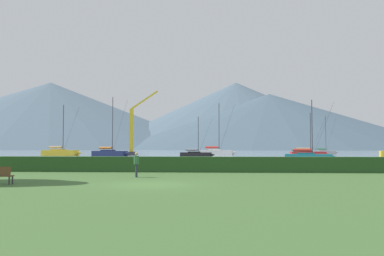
{
  "coord_description": "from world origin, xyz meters",
  "views": [
    {
      "loc": [
        3.62,
        -21.62,
        2.01
      ],
      "look_at": [
        -0.38,
        43.44,
        4.97
      ],
      "focal_mm": 38.46,
      "sensor_mm": 36.0,
      "label": 1
    }
  ],
  "objects": [
    {
      "name": "ground_plane",
      "position": [
        0.0,
        0.0,
        0.0
      ],
      "size": [
        1000.0,
        1000.0,
        0.0
      ],
      "primitive_type": "plane",
      "color": "#3D602D"
    },
    {
      "name": "harbor_water",
      "position": [
        0.0,
        137.0,
        0.0
      ],
      "size": [
        320.0,
        246.0,
        0.0
      ],
      "primitive_type": "cube",
      "color": "#8499A8",
      "rests_on": "ground_plane"
    },
    {
      "name": "hedge_line",
      "position": [
        0.0,
        11.0,
        0.61
      ],
      "size": [
        80.0,
        1.2,
        1.21
      ],
      "primitive_type": "cube",
      "color": "#284C23",
      "rests_on": "ground_plane"
    },
    {
      "name": "sailboat_slip_4",
      "position": [
        21.31,
        59.55,
        0.63
      ],
      "size": [
        7.65,
        2.38,
        8.65
      ],
      "rotation": [
        0.0,
        0.0,
        0.02
      ],
      "color": "red",
      "rests_on": "harbor_water"
    },
    {
      "name": "sailboat_slip_5",
      "position": [
        16.4,
        36.57,
        0.6
      ],
      "size": [
        7.38,
        3.54,
        8.55
      ],
      "rotation": [
        0.0,
        0.0,
        -0.24
      ],
      "color": "#19707A",
      "rests_on": "harbor_water"
    },
    {
      "name": "sailboat_slip_7",
      "position": [
        32.15,
        89.86,
        0.57
      ],
      "size": [
        6.64,
        1.99,
        10.07
      ],
      "rotation": [
        0.0,
        0.0,
        0.01
      ],
      "color": "#9E9EA3",
      "rests_on": "harbor_water"
    },
    {
      "name": "sailboat_slip_8",
      "position": [
        -0.39,
        56.97,
        0.55
      ],
      "size": [
        6.81,
        2.95,
        7.77
      ],
      "rotation": [
        0.0,
        0.0,
        -0.17
      ],
      "color": "black",
      "rests_on": "harbor_water"
    },
    {
      "name": "sailboat_slip_9",
      "position": [
        -18.76,
        63.24,
        0.71
      ],
      "size": [
        8.47,
        4.0,
        12.41
      ],
      "rotation": [
        0.0,
        0.0,
        -0.23
      ],
      "color": "navy",
      "rests_on": "harbor_water"
    },
    {
      "name": "sailboat_slip_10",
      "position": [
        -31.31,
        68.24,
        0.75
      ],
      "size": [
        9.1,
        3.18,
        11.38
      ],
      "rotation": [
        0.0,
        0.0,
        -0.07
      ],
      "color": "gold",
      "rests_on": "harbor_water"
    },
    {
      "name": "sailboat_slip_11",
      "position": [
        3.53,
        74.53,
        0.74
      ],
      "size": [
        8.97,
        3.58,
        12.21
      ],
      "rotation": [
        0.0,
        0.0,
        -0.13
      ],
      "color": "white",
      "rests_on": "harbor_water"
    },
    {
      "name": "person_seated_viewer",
      "position": [
        -1.68,
        5.14,
        0.97
      ],
      "size": [
        0.36,
        0.55,
        1.65
      ],
      "rotation": [
        0.0,
        0.0,
        0.27
      ],
      "color": "#2D3347",
      "rests_on": "ground_plane"
    },
    {
      "name": "dock_crane",
      "position": [
        -16.43,
        74.81,
        4.93
      ],
      "size": [
        7.32,
        2.0,
        15.35
      ],
      "color": "#333338",
      "rests_on": "ground_plane"
    },
    {
      "name": "distant_hill_west_ridge",
      "position": [
        21.37,
        366.19,
        31.29
      ],
      "size": [
        269.38,
        269.38,
        62.57
      ],
      "primitive_type": "cone",
      "color": "#4C6070",
      "rests_on": "ground_plane"
    },
    {
      "name": "distant_hill_central_peak",
      "position": [
        -152.94,
        353.92,
        31.22
      ],
      "size": [
        320.76,
        320.76,
        62.44
      ],
      "primitive_type": "cone",
      "color": "#4C6070",
      "rests_on": "ground_plane"
    },
    {
      "name": "distant_hill_far_shoulder",
      "position": [
        47.53,
        326.85,
        23.24
      ],
      "size": [
        271.46,
        271.46,
        46.47
      ],
      "primitive_type": "cone",
      "color": "#425666",
      "rests_on": "ground_plane"
    }
  ]
}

